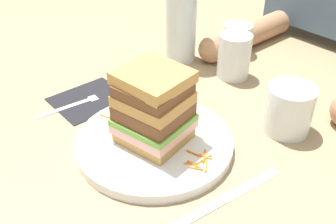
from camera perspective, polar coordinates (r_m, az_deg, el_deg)
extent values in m
plane|color=#9E8460|center=(0.69, -0.91, -3.34)|extent=(3.00, 3.00, 0.00)
cylinder|color=white|center=(0.66, -1.97, -4.45)|extent=(0.26, 0.26, 0.02)
cube|color=tan|center=(0.65, -2.00, -3.19)|extent=(0.12, 0.11, 0.02)
cube|color=#E0A393|center=(0.64, -2.03, -1.98)|extent=(0.12, 0.12, 0.01)
cube|color=#6BA83D|center=(0.63, -2.06, -1.07)|extent=(0.12, 0.12, 0.01)
cube|color=brown|center=(0.62, -2.09, 0.20)|extent=(0.12, 0.11, 0.02)
cube|color=tan|center=(0.61, -2.13, 1.85)|extent=(0.12, 0.11, 0.02)
cube|color=brown|center=(0.60, -2.17, 3.34)|extent=(0.11, 0.11, 0.02)
cube|color=tan|center=(0.59, -2.17, 5.02)|extent=(0.11, 0.11, 0.02)
cylinder|color=orange|center=(0.71, -6.82, -0.56)|extent=(0.03, 0.00, 0.00)
cylinder|color=orange|center=(0.71, -8.72, -0.71)|extent=(0.03, 0.01, 0.00)
cylinder|color=orange|center=(0.72, -7.89, -0.03)|extent=(0.02, 0.02, 0.00)
cylinder|color=orange|center=(0.71, -6.41, -0.45)|extent=(0.01, 0.02, 0.00)
cylinder|color=orange|center=(0.70, -7.92, -1.07)|extent=(0.02, 0.02, 0.00)
cylinder|color=orange|center=(0.61, 3.27, -7.43)|extent=(0.02, 0.02, 0.00)
cylinder|color=orange|center=(0.60, 5.53, -7.82)|extent=(0.02, 0.02, 0.00)
cylinder|color=orange|center=(0.62, 5.29, -6.50)|extent=(0.02, 0.01, 0.00)
cylinder|color=orange|center=(0.60, 4.08, -8.14)|extent=(0.02, 0.01, 0.00)
cylinder|color=orange|center=(0.60, 3.92, -7.69)|extent=(0.03, 0.01, 0.00)
cylinder|color=orange|center=(0.62, 5.55, -6.21)|extent=(0.02, 0.03, 0.00)
cylinder|color=orange|center=(0.62, 3.69, -5.96)|extent=(0.02, 0.01, 0.00)
cylinder|color=orange|center=(0.61, 5.21, -6.84)|extent=(0.00, 0.03, 0.00)
cube|color=black|center=(0.80, -11.28, 1.82)|extent=(0.12, 0.14, 0.00)
cube|color=silver|center=(0.78, -14.92, 0.73)|extent=(0.02, 0.11, 0.00)
cube|color=silver|center=(0.80, -10.79, 2.19)|extent=(0.02, 0.02, 0.00)
cylinder|color=silver|center=(0.80, -8.74, 2.54)|extent=(0.01, 0.04, 0.00)
cylinder|color=silver|center=(0.81, -8.92, 2.71)|extent=(0.01, 0.04, 0.00)
cylinder|color=silver|center=(0.81, -9.11, 2.88)|extent=(0.01, 0.04, 0.00)
cylinder|color=silver|center=(0.82, -9.29, 3.05)|extent=(0.01, 0.04, 0.00)
cube|color=silver|center=(0.56, 4.48, -14.39)|extent=(0.03, 0.10, 0.00)
cube|color=silver|center=(0.61, 11.98, -10.13)|extent=(0.03, 0.11, 0.00)
cylinder|color=white|center=(0.71, 17.04, 0.40)|extent=(0.08, 0.08, 0.09)
cylinder|color=#E55638|center=(0.72, 16.83, -0.63)|extent=(0.08, 0.08, 0.05)
cylinder|color=silver|center=(0.90, 1.92, 14.68)|extent=(0.07, 0.07, 0.24)
cylinder|color=silver|center=(0.97, 9.92, 10.29)|extent=(0.07, 0.07, 0.07)
cylinder|color=silver|center=(0.86, 9.53, 7.98)|extent=(0.07, 0.07, 0.10)
cylinder|color=tan|center=(1.01, 11.52, 10.91)|extent=(0.06, 0.26, 0.06)
sphere|color=tan|center=(0.92, 6.37, 8.99)|extent=(0.06, 0.06, 0.06)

